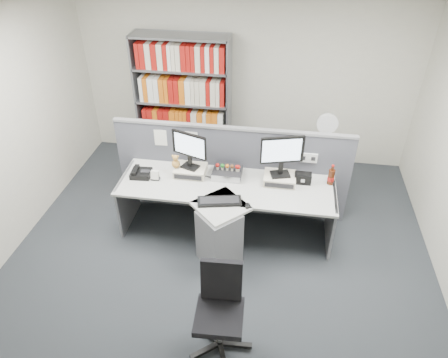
% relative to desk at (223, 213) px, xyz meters
% --- Properties ---
extents(ground, '(5.50, 5.50, 0.00)m').
position_rel_desk_xyz_m(ground, '(0.00, -0.60, -0.46)').
color(ground, '#32373B').
rests_on(ground, ground).
extents(room_shell, '(5.04, 5.54, 2.72)m').
position_rel_desk_xyz_m(room_shell, '(0.00, -0.60, 1.33)').
color(room_shell, beige).
rests_on(room_shell, ground).
extents(partition, '(3.00, 0.08, 1.27)m').
position_rel_desk_xyz_m(partition, '(0.00, 0.65, 0.19)').
color(partition, '#50525B').
rests_on(partition, ground).
extents(desk, '(2.60, 1.20, 0.72)m').
position_rel_desk_xyz_m(desk, '(0.00, 0.00, 0.00)').
color(desk, '#B9B9B2').
rests_on(desk, ground).
extents(monitor_riser_left, '(0.38, 0.31, 0.10)m').
position_rel_desk_xyz_m(monitor_riser_left, '(-0.47, 0.38, 0.31)').
color(monitor_riser_left, beige).
rests_on(monitor_riser_left, desk).
extents(monitor_riser_right, '(0.38, 0.31, 0.10)m').
position_rel_desk_xyz_m(monitor_riser_right, '(0.63, 0.38, 0.31)').
color(monitor_riser_right, beige).
rests_on(monitor_riser_right, desk).
extents(monitor_left, '(0.44, 0.21, 0.47)m').
position_rel_desk_xyz_m(monitor_left, '(-0.47, 0.38, 0.64)').
color(monitor_left, black).
rests_on(monitor_left, monitor_riser_left).
extents(monitor_right, '(0.50, 0.22, 0.52)m').
position_rel_desk_xyz_m(monitor_right, '(0.63, 0.38, 0.67)').
color(monitor_right, black).
rests_on(monitor_right, monitor_riser_right).
extents(desktop_pc, '(0.35, 0.31, 0.09)m').
position_rel_desk_xyz_m(desktop_pc, '(-0.01, 0.42, 0.31)').
color(desktop_pc, black).
rests_on(desktop_pc, desk).
extents(figurines, '(0.31, 0.05, 0.09)m').
position_rel_desk_xyz_m(figurines, '(0.01, 0.40, 0.41)').
color(figurines, beige).
rests_on(figurines, desktop_pc).
extents(keyboard, '(0.52, 0.29, 0.03)m').
position_rel_desk_xyz_m(keyboard, '(-0.02, -0.12, 0.28)').
color(keyboard, black).
rests_on(keyboard, desk).
extents(mouse, '(0.06, 0.10, 0.04)m').
position_rel_desk_xyz_m(mouse, '(0.30, -0.16, 0.28)').
color(mouse, black).
rests_on(mouse, desk).
extents(desk_phone, '(0.26, 0.24, 0.10)m').
position_rel_desk_xyz_m(desk_phone, '(-1.07, 0.25, 0.30)').
color(desk_phone, black).
rests_on(desk_phone, desk).
extents(desk_calendar, '(0.10, 0.08, 0.12)m').
position_rel_desk_xyz_m(desk_calendar, '(-0.87, 0.20, 0.32)').
color(desk_calendar, black).
rests_on(desk_calendar, desk).
extents(plush_toy, '(0.10, 0.10, 0.18)m').
position_rel_desk_xyz_m(plush_toy, '(-0.65, 0.36, 0.44)').
color(plush_toy, '#B8853D').
rests_on(plush_toy, monitor_riser_left).
extents(speaker, '(0.20, 0.11, 0.13)m').
position_rel_desk_xyz_m(speaker, '(0.90, 0.41, 0.33)').
color(speaker, black).
rests_on(speaker, desk).
extents(cola_bottle, '(0.08, 0.08, 0.26)m').
position_rel_desk_xyz_m(cola_bottle, '(1.23, 0.44, 0.36)').
color(cola_bottle, '#3F190A').
rests_on(cola_bottle, desk).
extents(shelving_unit, '(1.41, 0.40, 2.00)m').
position_rel_desk_xyz_m(shelving_unit, '(-0.90, 1.85, 0.52)').
color(shelving_unit, slate).
rests_on(shelving_unit, ground).
extents(filing_cabinet, '(0.45, 0.61, 0.70)m').
position_rel_desk_xyz_m(filing_cabinet, '(1.20, 1.40, -0.11)').
color(filing_cabinet, slate).
rests_on(filing_cabinet, ground).
extents(desk_fan, '(0.29, 0.17, 0.48)m').
position_rel_desk_xyz_m(desk_fan, '(1.20, 1.40, 0.55)').
color(desk_fan, white).
rests_on(desk_fan, filing_cabinet).
extents(office_chair, '(0.59, 0.61, 0.92)m').
position_rel_desk_xyz_m(office_chair, '(0.19, -1.37, 0.04)').
color(office_chair, silver).
rests_on(office_chair, ground).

